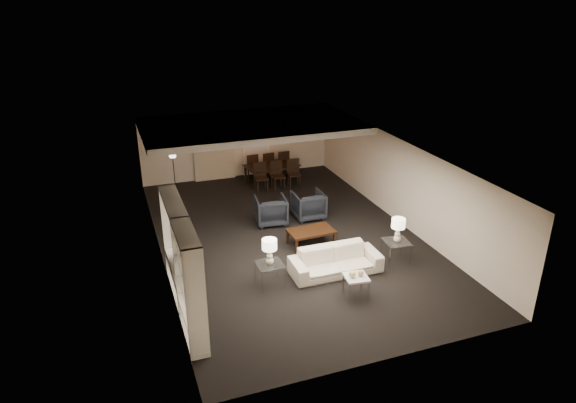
% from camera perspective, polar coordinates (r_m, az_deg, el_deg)
% --- Properties ---
extents(floor, '(11.00, 11.00, 0.00)m').
position_cam_1_polar(floor, '(14.57, -0.00, -3.99)').
color(floor, black).
rests_on(floor, ground).
extents(ceiling, '(7.00, 11.00, 0.02)m').
position_cam_1_polar(ceiling, '(13.63, -0.00, 5.44)').
color(ceiling, silver).
rests_on(ceiling, ground).
extents(wall_back, '(7.00, 0.02, 2.50)m').
position_cam_1_polar(wall_back, '(19.04, -5.65, 6.43)').
color(wall_back, beige).
rests_on(wall_back, ground).
extents(wall_front, '(7.00, 0.02, 2.50)m').
position_cam_1_polar(wall_front, '(9.64, 11.36, -11.10)').
color(wall_front, beige).
rests_on(wall_front, ground).
extents(wall_left, '(0.02, 11.00, 2.50)m').
position_cam_1_polar(wall_left, '(13.37, -14.26, -1.37)').
color(wall_left, beige).
rests_on(wall_left, ground).
extents(wall_right, '(0.02, 11.00, 2.50)m').
position_cam_1_polar(wall_right, '(15.51, 12.27, 2.20)').
color(wall_right, beige).
rests_on(wall_right, ground).
extents(ceiling_soffit, '(7.00, 4.00, 0.20)m').
position_cam_1_polar(ceiling_soffit, '(16.87, -4.07, 8.42)').
color(ceiling_soffit, silver).
rests_on(ceiling_soffit, ceiling).
extents(curtains, '(1.50, 0.12, 2.40)m').
position_cam_1_polar(curtains, '(18.79, -8.25, 5.93)').
color(curtains, beige).
rests_on(curtains, wall_back).
extents(door, '(0.90, 0.05, 2.10)m').
position_cam_1_polar(door, '(19.24, -3.58, 6.05)').
color(door, silver).
rests_on(door, wall_back).
extents(painting, '(0.95, 0.04, 0.65)m').
position_cam_1_polar(painting, '(19.52, 0.37, 7.86)').
color(painting, '#142D38').
rests_on(painting, wall_back).
extents(media_unit, '(0.38, 3.40, 2.35)m').
position_cam_1_polar(media_unit, '(11.09, -11.69, -6.76)').
color(media_unit, white).
rests_on(media_unit, wall_left).
extents(pendant_light, '(0.52, 0.52, 0.24)m').
position_cam_1_polar(pendant_light, '(17.08, -3.06, 6.95)').
color(pendant_light, '#D8591E').
rests_on(pendant_light, ceiling_soffit).
extents(sofa, '(2.25, 0.89, 0.65)m').
position_cam_1_polar(sofa, '(12.74, 5.31, -6.61)').
color(sofa, beige).
rests_on(sofa, floor).
extents(coffee_table, '(1.26, 0.78, 0.44)m').
position_cam_1_polar(coffee_table, '(14.08, 2.57, -4.01)').
color(coffee_table, black).
rests_on(coffee_table, floor).
extents(armchair_left, '(1.00, 1.02, 0.83)m').
position_cam_1_polar(armchair_left, '(15.26, -1.92, -0.99)').
color(armchair_left, black).
rests_on(armchair_left, floor).
extents(armchair_right, '(0.90, 0.93, 0.83)m').
position_cam_1_polar(armchair_right, '(15.64, 2.27, -0.40)').
color(armchair_right, black).
rests_on(armchair_right, floor).
extents(side_table_left, '(0.62, 0.62, 0.57)m').
position_cam_1_polar(side_table_left, '(12.22, -2.03, -8.12)').
color(side_table_left, white).
rests_on(side_table_left, floor).
extents(side_table_right, '(0.68, 0.68, 0.57)m').
position_cam_1_polar(side_table_right, '(13.50, 11.90, -5.44)').
color(side_table_right, white).
rests_on(side_table_right, floor).
extents(table_lamp_left, '(0.39, 0.39, 0.64)m').
position_cam_1_polar(table_lamp_left, '(11.92, -2.07, -5.62)').
color(table_lamp_left, white).
rests_on(table_lamp_left, side_table_left).
extents(table_lamp_right, '(0.35, 0.35, 0.64)m').
position_cam_1_polar(table_lamp_right, '(13.23, 12.11, -3.13)').
color(table_lamp_right, silver).
rests_on(table_lamp_right, side_table_right).
extents(marble_table, '(0.57, 0.57, 0.51)m').
position_cam_1_polar(marble_table, '(11.94, 7.53, -9.31)').
color(marble_table, silver).
rests_on(marble_table, floor).
extents(gold_gourd_a, '(0.16, 0.16, 0.16)m').
position_cam_1_polar(gold_gourd_a, '(11.72, 7.18, -8.00)').
color(gold_gourd_a, '#E8D37B').
rests_on(gold_gourd_a, marble_table).
extents(gold_gourd_b, '(0.14, 0.14, 0.14)m').
position_cam_1_polar(gold_gourd_b, '(11.81, 8.05, -7.86)').
color(gold_gourd_b, tan).
rests_on(gold_gourd_b, marble_table).
extents(television, '(1.10, 0.14, 0.63)m').
position_cam_1_polar(television, '(11.70, -11.99, -5.77)').
color(television, black).
rests_on(television, media_unit).
extents(vase_blue, '(0.17, 0.17, 0.18)m').
position_cam_1_polar(vase_blue, '(10.25, -10.79, -9.53)').
color(vase_blue, '#2A36B7').
rests_on(vase_blue, media_unit).
extents(vase_amber, '(0.17, 0.17, 0.17)m').
position_cam_1_polar(vase_amber, '(10.44, -11.48, -5.76)').
color(vase_amber, '#B9763D').
rests_on(vase_amber, media_unit).
extents(floor_speaker, '(0.13, 0.13, 0.94)m').
position_cam_1_polar(floor_speaker, '(12.98, -12.19, -5.76)').
color(floor_speaker, black).
rests_on(floor_speaker, floor).
extents(dining_table, '(2.00, 1.28, 0.66)m').
position_cam_1_polar(dining_table, '(18.51, -1.77, 3.07)').
color(dining_table, black).
rests_on(dining_table, floor).
extents(chair_nl, '(0.48, 0.48, 0.98)m').
position_cam_1_polar(chair_nl, '(17.71, -2.97, 2.67)').
color(chair_nl, black).
rests_on(chair_nl, floor).
extents(chair_nm, '(0.46, 0.46, 0.98)m').
position_cam_1_polar(chair_nm, '(17.88, -1.13, 2.89)').
color(chair_nm, black).
rests_on(chair_nm, floor).
extents(chair_nr, '(0.51, 0.51, 0.98)m').
position_cam_1_polar(chair_nr, '(18.07, 0.68, 3.11)').
color(chair_nr, black).
rests_on(chair_nr, floor).
extents(chair_fl, '(0.48, 0.48, 0.98)m').
position_cam_1_polar(chair_fl, '(18.89, -4.13, 3.94)').
color(chair_fl, black).
rests_on(chair_fl, floor).
extents(chair_fm, '(0.49, 0.49, 0.98)m').
position_cam_1_polar(chair_fm, '(19.05, -2.39, 4.14)').
color(chair_fm, black).
rests_on(chair_fm, floor).
extents(chair_fr, '(0.47, 0.47, 0.98)m').
position_cam_1_polar(chair_fr, '(19.22, -0.68, 4.33)').
color(chair_fr, black).
rests_on(chair_fr, floor).
extents(floor_lamp, '(0.25, 0.25, 1.52)m').
position_cam_1_polar(floor_lamp, '(17.74, -12.54, 3.10)').
color(floor_lamp, black).
rests_on(floor_lamp, floor).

